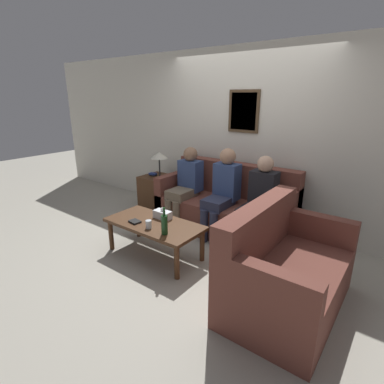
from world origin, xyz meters
TOP-DOWN VIEW (x-y plane):
  - ground_plane at (0.00, 0.00)m, footprint 16.00×16.00m
  - wall_back at (0.00, 0.97)m, footprint 9.00×0.08m
  - couch_main at (0.00, 0.52)m, footprint 1.97×0.86m
  - couch_side at (1.31, -0.62)m, footprint 0.86×1.40m
  - coffee_table at (-0.31, -0.67)m, footprint 1.23×0.60m
  - side_table_with_lamp at (-1.33, 0.48)m, footprint 0.50×0.50m
  - wine_bottle at (0.01, -0.83)m, footprint 0.07×0.07m
  - drinking_glass at (-0.24, -0.83)m, footprint 0.07×0.07m
  - book_stack at (-0.50, -0.81)m, footprint 0.15×0.12m
  - tissue_box at (-0.31, -0.51)m, footprint 0.23×0.12m
  - person_left at (-0.60, 0.33)m, footprint 0.34×0.60m
  - person_middle at (0.05, 0.33)m, footprint 0.34×0.61m
  - person_right at (0.59, 0.32)m, footprint 0.34×0.65m
  - teddy_bear at (0.71, -0.59)m, footprint 0.17×0.17m

SIDE VIEW (x-z plane):
  - ground_plane at x=0.00m, z-range 0.00..0.00m
  - teddy_bear at x=0.71m, z-range -0.02..0.25m
  - couch_main at x=0.00m, z-range -0.15..0.82m
  - couch_side at x=1.31m, z-range -0.15..0.82m
  - side_table_with_lamp at x=-1.33m, z-range -0.17..0.86m
  - coffee_table at x=-0.31m, z-range 0.16..0.60m
  - book_stack at x=-0.50m, z-range 0.44..0.46m
  - drinking_glass at x=-0.24m, z-range 0.44..0.54m
  - tissue_box at x=-0.31m, z-range 0.42..0.56m
  - wine_bottle at x=0.01m, z-range 0.40..0.72m
  - person_right at x=0.59m, z-range 0.06..1.25m
  - person_left at x=-0.60m, z-range 0.06..1.25m
  - person_middle at x=0.05m, z-range 0.06..1.30m
  - wall_back at x=0.00m, z-range 0.00..2.60m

